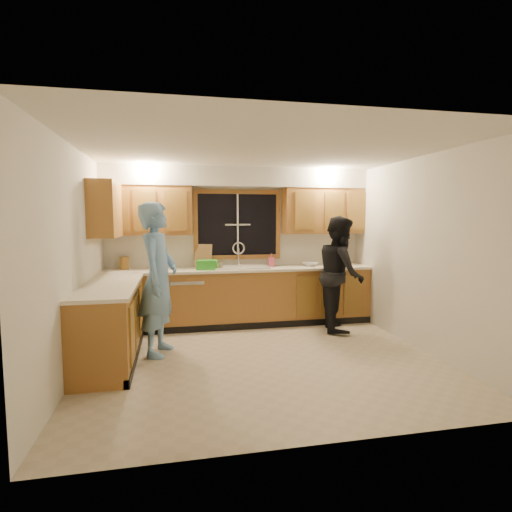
{
  "coord_description": "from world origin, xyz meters",
  "views": [
    {
      "loc": [
        -1.03,
        -4.61,
        1.71
      ],
      "look_at": [
        0.05,
        0.65,
        1.2
      ],
      "focal_mm": 28.0,
      "sensor_mm": 36.0,
      "label": 1
    }
  ],
  "objects": [
    {
      "name": "countertop_left",
      "position": [
        -1.79,
        0.35,
        0.9
      ],
      "size": [
        0.63,
        1.9,
        0.04
      ],
      "primitive_type": "cube",
      "color": "#ECE0C7",
      "rests_on": "base_cabinets_left"
    },
    {
      "name": "wall_left",
      "position": [
        -2.1,
        0.0,
        1.25
      ],
      "size": [
        0.0,
        3.8,
        3.8
      ],
      "primitive_type": "plane",
      "rotation": [
        1.57,
        0.0,
        1.57
      ],
      "color": "silver",
      "rests_on": "ground"
    },
    {
      "name": "can_right",
      "position": [
        -0.34,
        1.42,
        0.98
      ],
      "size": [
        0.08,
        0.08,
        0.12
      ],
      "primitive_type": "cylinder",
      "rotation": [
        0.0,
        0.0,
        0.24
      ],
      "color": "beige",
      "rests_on": "countertop_back"
    },
    {
      "name": "stove",
      "position": [
        -1.8,
        -0.22,
        0.45
      ],
      "size": [
        0.58,
        0.75,
        0.9
      ],
      "primitive_type": "cube",
      "color": "white",
      "rests_on": "floor"
    },
    {
      "name": "bowl",
      "position": [
        1.16,
        1.61,
        0.95
      ],
      "size": [
        0.27,
        0.27,
        0.06
      ],
      "primitive_type": "imported",
      "rotation": [
        0.0,
        0.0,
        0.13
      ],
      "color": "silver",
      "rests_on": "countertop_back"
    },
    {
      "name": "base_cabinets_back",
      "position": [
        0.0,
        1.6,
        0.44
      ],
      "size": [
        4.2,
        0.6,
        0.88
      ],
      "primitive_type": "cube",
      "color": "#A26A2F",
      "rests_on": "ground"
    },
    {
      "name": "wall_back",
      "position": [
        0.0,
        1.9,
        1.25
      ],
      "size": [
        4.2,
        0.0,
        4.2
      ],
      "primitive_type": "plane",
      "rotation": [
        1.57,
        0.0,
        0.0
      ],
      "color": "silver",
      "rests_on": "ground"
    },
    {
      "name": "knife_block",
      "position": [
        -1.78,
        1.75,
        1.02
      ],
      "size": [
        0.14,
        0.14,
        0.2
      ],
      "primitive_type": "cube",
      "rotation": [
        0.0,
        0.0,
        0.66
      ],
      "color": "olive",
      "rests_on": "countertop_back"
    },
    {
      "name": "floor",
      "position": [
        0.0,
        0.0,
        0.0
      ],
      "size": [
        4.2,
        4.2,
        0.0
      ],
      "primitive_type": "plane",
      "color": "#B8A78D",
      "rests_on": "ground"
    },
    {
      "name": "base_cabinets_left",
      "position": [
        -1.8,
        0.35,
        0.44
      ],
      "size": [
        0.6,
        1.9,
        0.88
      ],
      "primitive_type": "cube",
      "color": "#A26A2F",
      "rests_on": "ground"
    },
    {
      "name": "dishwasher",
      "position": [
        -0.85,
        1.59,
        0.41
      ],
      "size": [
        0.6,
        0.56,
        0.82
      ],
      "primitive_type": "cube",
      "color": "white",
      "rests_on": "floor"
    },
    {
      "name": "countertop_back",
      "position": [
        0.0,
        1.58,
        0.9
      ],
      "size": [
        4.2,
        0.63,
        0.04
      ],
      "primitive_type": "cube",
      "color": "#ECE0C7",
      "rests_on": "base_cabinets_back"
    },
    {
      "name": "ceiling",
      "position": [
        0.0,
        0.0,
        2.5
      ],
      "size": [
        4.2,
        4.2,
        0.0
      ],
      "primitive_type": "plane",
      "rotation": [
        3.14,
        0.0,
        0.0
      ],
      "color": "silver"
    },
    {
      "name": "window_frame",
      "position": [
        0.0,
        1.89,
        1.6
      ],
      "size": [
        1.44,
        0.03,
        1.14
      ],
      "color": "black",
      "rests_on": "wall_back"
    },
    {
      "name": "cutting_board",
      "position": [
        -0.57,
        1.82,
        1.11
      ],
      "size": [
        0.29,
        0.19,
        0.37
      ],
      "primitive_type": "cube",
      "rotation": [
        -0.21,
        0.0,
        -0.36
      ],
      "color": "tan",
      "rests_on": "countertop_back"
    },
    {
      "name": "upper_cabinets_right",
      "position": [
        1.43,
        1.73,
        1.83
      ],
      "size": [
        1.35,
        0.33,
        0.75
      ],
      "primitive_type": "cube",
      "color": "#A26A2F",
      "rests_on": "wall_back"
    },
    {
      "name": "wall_right",
      "position": [
        2.1,
        0.0,
        1.25
      ],
      "size": [
        0.0,
        3.8,
        3.8
      ],
      "primitive_type": "plane",
      "rotation": [
        1.57,
        0.0,
        -1.57
      ],
      "color": "silver",
      "rests_on": "ground"
    },
    {
      "name": "can_left",
      "position": [
        -0.38,
        1.45,
        0.97
      ],
      "size": [
        0.08,
        0.08,
        0.11
      ],
      "primitive_type": "cylinder",
      "rotation": [
        0.0,
        0.0,
        -0.38
      ],
      "color": "beige",
      "rests_on": "countertop_back"
    },
    {
      "name": "man",
      "position": [
        -1.23,
        0.45,
        0.95
      ],
      "size": [
        0.62,
        0.79,
        1.91
      ],
      "primitive_type": "imported",
      "rotation": [
        0.0,
        0.0,
        1.3
      ],
      "color": "#6B9ACA",
      "rests_on": "floor"
    },
    {
      "name": "upper_cabinets_left",
      "position": [
        -1.43,
        1.73,
        1.83
      ],
      "size": [
        1.35,
        0.33,
        0.75
      ],
      "primitive_type": "cube",
      "color": "#A26A2F",
      "rests_on": "wall_back"
    },
    {
      "name": "sink",
      "position": [
        0.0,
        1.6,
        0.86
      ],
      "size": [
        0.86,
        0.52,
        0.57
      ],
      "color": "white",
      "rests_on": "countertop_back"
    },
    {
      "name": "soffit",
      "position": [
        0.0,
        1.72,
        2.35
      ],
      "size": [
        4.2,
        0.35,
        0.3
      ],
      "primitive_type": "cube",
      "color": "silver",
      "rests_on": "wall_back"
    },
    {
      "name": "soap_bottle",
      "position": [
        0.53,
        1.72,
        1.03
      ],
      "size": [
        0.1,
        0.1,
        0.21
      ],
      "primitive_type": "imported",
      "rotation": [
        0.0,
        0.0,
        0.02
      ],
      "color": "#D45072",
      "rests_on": "countertop_back"
    },
    {
      "name": "upper_cabinets_return",
      "position": [
        -1.94,
        1.12,
        1.83
      ],
      "size": [
        0.33,
        0.9,
        0.75
      ],
      "primitive_type": "cube",
      "color": "#A26A2F",
      "rests_on": "wall_left"
    },
    {
      "name": "dish_crate",
      "position": [
        -0.54,
        1.54,
        0.99
      ],
      "size": [
        0.35,
        0.33,
        0.14
      ],
      "primitive_type": "cube",
      "rotation": [
        0.0,
        0.0,
        -0.16
      ],
      "color": "green",
      "rests_on": "countertop_back"
    },
    {
      "name": "woman",
      "position": [
        1.44,
        1.03,
        0.87
      ],
      "size": [
        0.86,
        0.99,
        1.74
      ],
      "primitive_type": "imported",
      "rotation": [
        0.0,
        0.0,
        1.31
      ],
      "color": "black",
      "rests_on": "floor"
    }
  ]
}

